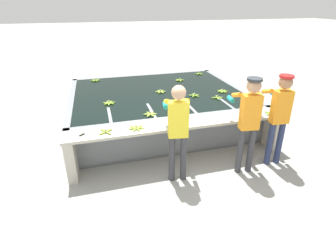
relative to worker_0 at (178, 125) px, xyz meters
The scene contains 21 objects.
ground_plane 1.10m from the worker_0, 47.98° to the left, with size 80.00×80.00×0.00m, color #999993.
wash_tank 2.50m from the worker_0, 84.28° to the left, with size 4.20×3.42×0.83m.
work_ledge 0.71m from the worker_0, 63.91° to the left, with size 4.20×0.45×0.83m.
worker_0 is the anchor object (origin of this frame).
worker_1 1.24m from the worker_0, ahead, with size 0.46×0.74×1.76m.
worker_2 1.90m from the worker_0, ahead, with size 0.45×0.74×1.74m.
banana_bunch_floating_0 3.35m from the worker_0, 71.53° to the left, with size 0.28×0.27×0.08m.
banana_bunch_floating_1 2.34m from the worker_0, 82.81° to the left, with size 0.28×0.27×0.08m.
banana_bunch_floating_2 4.14m from the worker_0, 63.28° to the left, with size 0.27×0.28×0.08m.
banana_bunch_floating_3 2.12m from the worker_0, 46.77° to the left, with size 0.28×0.28×0.08m.
banana_bunch_floating_4 3.99m from the worker_0, 107.92° to the left, with size 0.28×0.28×0.08m.
banana_bunch_floating_5 2.63m from the worker_0, 47.47° to the left, with size 0.28×0.28×0.08m.
banana_bunch_floating_6 2.11m from the worker_0, 117.91° to the left, with size 0.28×0.28×0.08m.
banana_bunch_floating_7 2.39m from the worker_0, 31.76° to the left, with size 0.28×0.27×0.08m.
banana_bunch_floating_8 1.05m from the worker_0, 103.79° to the left, with size 0.28×0.27×0.08m.
banana_bunch_floating_9 2.09m from the worker_0, 61.50° to the left, with size 0.28×0.27×0.08m.
banana_bunch_ledge_0 2.11m from the worker_0, 10.89° to the left, with size 0.28×0.26×0.08m.
banana_bunch_ledge_1 1.24m from the worker_0, 157.88° to the left, with size 0.25×0.25×0.08m.
banana_bunch_ledge_2 0.80m from the worker_0, 142.67° to the left, with size 0.28×0.28×0.08m.
knife_0 1.74m from the worker_0, 17.82° to the left, with size 0.35×0.10×0.02m.
knife_1 1.57m from the worker_0, 160.63° to the left, with size 0.29×0.24×0.02m.
Camera 1 is at (-1.43, -3.91, 2.87)m, focal length 28.00 mm.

